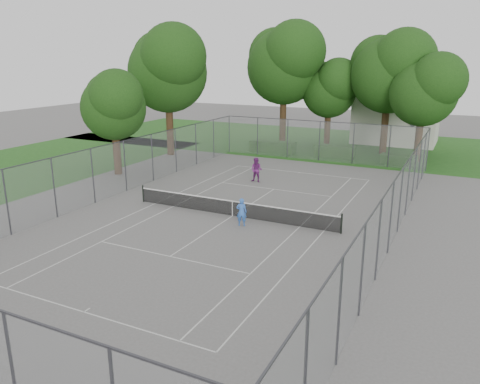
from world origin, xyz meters
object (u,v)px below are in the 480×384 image
at_px(house, 398,103).
at_px(woman_player, 257,170).
at_px(girl_player, 242,212).
at_px(tennis_net, 232,208).

height_order(house, woman_player, house).
distance_m(girl_player, woman_player, 9.42).
height_order(tennis_net, girl_player, girl_player).
bearing_deg(house, woman_player, -106.66).
relative_size(house, girl_player, 6.65).
distance_m(house, girl_player, 31.24).
distance_m(tennis_net, woman_player, 7.95).
bearing_deg(house, girl_player, -96.42).
distance_m(tennis_net, house, 30.24).
distance_m(tennis_net, girl_player, 1.70).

